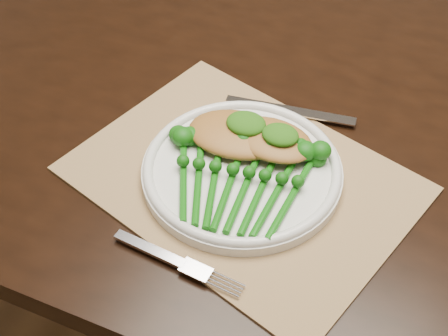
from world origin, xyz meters
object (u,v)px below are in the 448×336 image
at_px(broccolini_bundle, 236,188).
at_px(dinner_plate, 242,169).
at_px(dining_table, 283,248).
at_px(chicken_fillet_left, 237,134).
at_px(placemat, 242,179).

bearing_deg(broccolini_bundle, dinner_plate, 92.32).
bearing_deg(dinner_plate, dining_table, 80.80).
relative_size(chicken_fillet_left, broccolini_bundle, 0.68).
relative_size(dining_table, dinner_plate, 5.95).
height_order(placemat, dinner_plate, dinner_plate).
bearing_deg(chicken_fillet_left, dinner_plate, -66.14).
xyz_separation_m(placemat, broccolini_bundle, (0.01, -0.04, 0.02)).
height_order(dining_table, placemat, placemat).
bearing_deg(dining_table, dinner_plate, -97.73).
height_order(dinner_plate, chicken_fillet_left, chicken_fillet_left).
bearing_deg(dining_table, broccolini_bundle, -94.05).
relative_size(dining_table, chicken_fillet_left, 11.65).
relative_size(placemat, chicken_fillet_left, 3.15).
bearing_deg(chicken_fillet_left, dining_table, 62.78).
bearing_deg(broccolini_bundle, placemat, 90.05).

